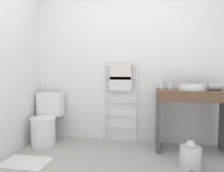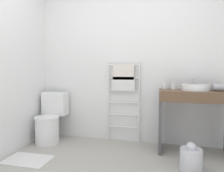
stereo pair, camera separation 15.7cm
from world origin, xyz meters
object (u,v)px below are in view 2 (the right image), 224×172
toilet (50,120)px  cup_near_edge (174,86)px  cup_near_wall (165,86)px  trash_bin (191,159)px  hair_dryer (220,88)px  sink_basin (195,87)px  towel_radiator (123,85)px

toilet → cup_near_edge: size_ratio=8.88×
cup_near_wall → trash_bin: (0.27, -0.69, -0.75)m
hair_dryer → trash_bin: hair_dryer is taller
sink_basin → cup_near_wall: bearing=156.5°
cup_near_wall → cup_near_edge: 0.13m
towel_radiator → cup_near_edge: bearing=-8.9°
toilet → sink_basin: 2.18m
toilet → trash_bin: size_ratio=2.36×
cup_near_wall → trash_bin: size_ratio=0.27×
hair_dryer → toilet: bearing=-179.3°
hair_dryer → towel_radiator: bearing=169.8°
sink_basin → cup_near_wall: (-0.38, 0.17, 0.00)m
sink_basin → cup_near_edge: 0.29m
sink_basin → hair_dryer: size_ratio=1.74×
sink_basin → trash_bin: bearing=-101.9°
towel_radiator → sink_basin: size_ratio=3.59×
toilet → towel_radiator: towel_radiator is taller
toilet → sink_basin: bearing=0.9°
toilet → cup_near_edge: 1.93m
toilet → cup_near_wall: cup_near_wall is taller
sink_basin → cup_near_edge: bearing=157.2°
sink_basin → hair_dryer: (0.29, -0.00, 0.00)m
cup_near_wall → cup_near_edge: size_ratio=1.01×
cup_near_wall → hair_dryer: (0.67, -0.17, 0.00)m
toilet → towel_radiator: size_ratio=0.62×
toilet → towel_radiator: bearing=13.2°
toilet → trash_bin: bearing=-13.8°
toilet → cup_near_edge: bearing=4.5°
cup_near_edge → towel_radiator: bearing=171.1°
hair_dryer → trash_bin: size_ratio=0.61×
towel_radiator → cup_near_wall: size_ratio=14.24×
towel_radiator → sink_basin: (1.00, -0.23, -0.00)m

